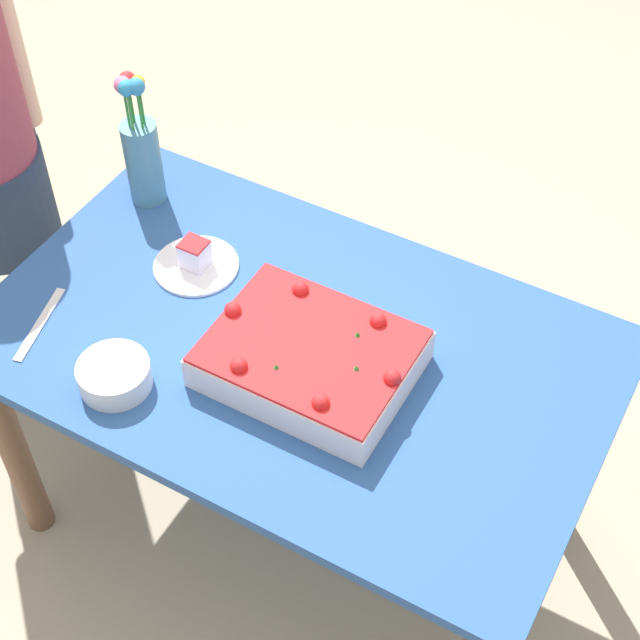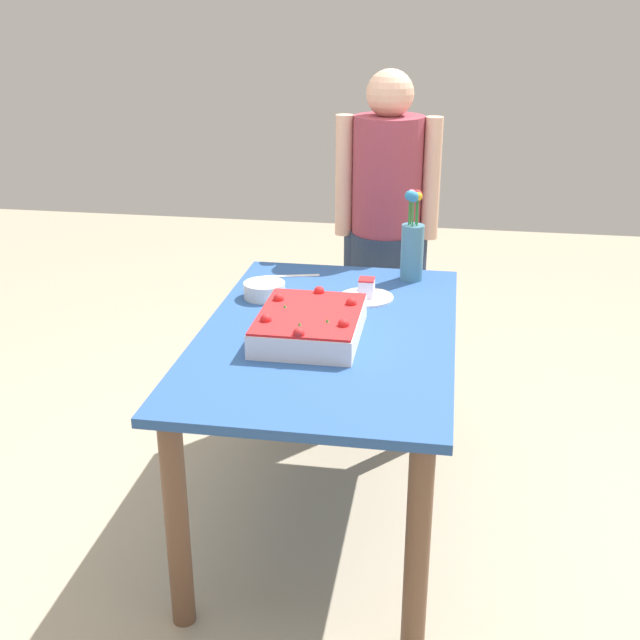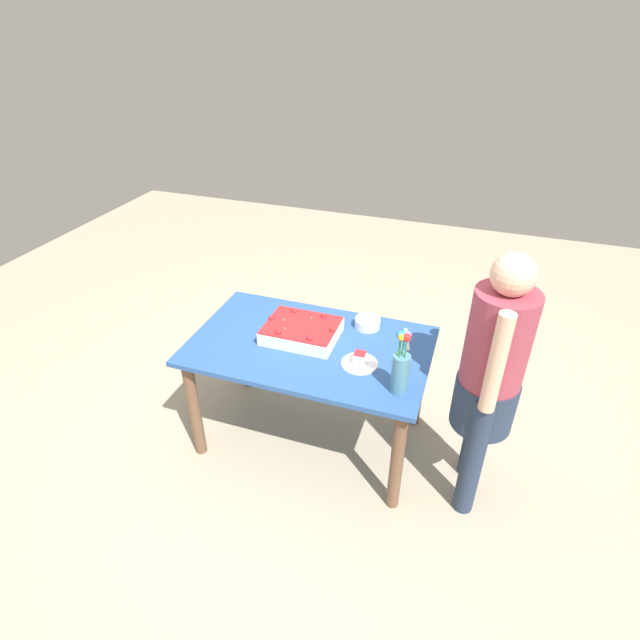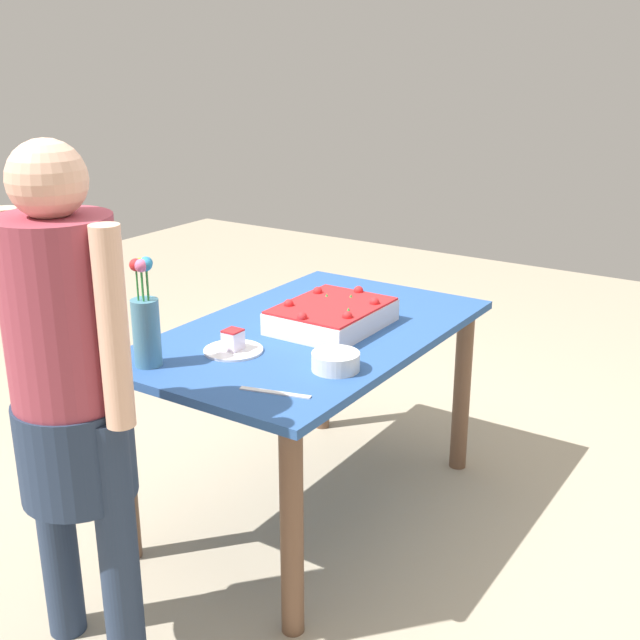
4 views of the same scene
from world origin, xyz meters
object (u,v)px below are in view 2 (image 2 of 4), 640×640
object	(u,v)px
serving_plate_with_slice	(366,293)
fruit_bowl	(264,290)
sheet_cake	(310,324)
person_standing	(386,220)
cake_knife	(292,276)
flower_vase	(412,244)

from	to	relation	value
serving_plate_with_slice	fruit_bowl	bearing A→B (deg)	-82.16
sheet_cake	person_standing	world-z (taller)	person_standing
cake_knife	flower_vase	xyz separation A→B (m)	(-0.04, 0.47, 0.14)
cake_knife	flower_vase	size ratio (longest dim) A/B	0.63
sheet_cake	cake_knife	xyz separation A→B (m)	(-0.59, -0.18, -0.04)
sheet_cake	serving_plate_with_slice	world-z (taller)	sheet_cake
serving_plate_with_slice	person_standing	xyz separation A→B (m)	(-0.66, 0.01, 0.10)
fruit_bowl	flower_vase	bearing A→B (deg)	119.47
person_standing	serving_plate_with_slice	bearing A→B (deg)	-0.97
flower_vase	person_standing	distance (m)	0.44
flower_vase	fruit_bowl	bearing A→B (deg)	-60.53
serving_plate_with_slice	fruit_bowl	size ratio (longest dim) A/B	1.30
flower_vase	fruit_bowl	world-z (taller)	flower_vase
sheet_cake	cake_knife	size ratio (longest dim) A/B	1.89
cake_knife	person_standing	xyz separation A→B (m)	(-0.47, 0.33, 0.12)
cake_knife	person_standing	world-z (taller)	person_standing
sheet_cake	cake_knife	world-z (taller)	sheet_cake
flower_vase	fruit_bowl	size ratio (longest dim) A/B	2.31
cake_knife	fruit_bowl	world-z (taller)	fruit_bowl
cake_knife	serving_plate_with_slice	bearing A→B (deg)	133.48
person_standing	fruit_bowl	bearing A→B (deg)	-28.18
fruit_bowl	person_standing	world-z (taller)	person_standing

